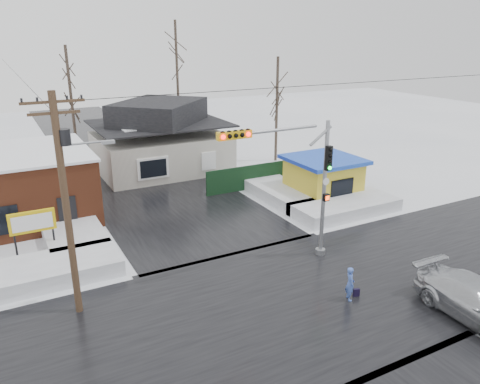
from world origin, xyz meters
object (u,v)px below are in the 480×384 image
utility_pole (67,194)px  pedestrian (350,284)px  car (479,302)px  traffic_signal (299,175)px  kiosk (323,178)px  marquee_sign (32,223)px

utility_pole → pedestrian: size_ratio=5.89×
utility_pole → car: (13.87, -8.15, -4.32)m
utility_pole → traffic_signal: bearing=-2.9°
kiosk → car: kiosk is taller
car → pedestrian: bearing=136.3°
kiosk → pedestrian: bearing=-122.6°
traffic_signal → car: 9.18m
traffic_signal → car: bearing=-65.3°
utility_pole → pedestrian: (10.34, -4.58, -4.35)m
traffic_signal → marquee_sign: (-11.43, 6.53, -2.62)m
marquee_sign → car: bearing=-43.4°
traffic_signal → marquee_sign: size_ratio=2.75×
kiosk → pedestrian: kiosk is taller
traffic_signal → marquee_sign: traffic_signal is taller
utility_pole → car: bearing=-30.4°
pedestrian → car: bearing=-113.9°
marquee_sign → kiosk: (18.50, 0.50, -0.46)m
traffic_signal → car: traffic_signal is taller
kiosk → traffic_signal: bearing=-135.2°
pedestrian → car: 5.01m
marquee_sign → pedestrian: 15.61m
car → marquee_sign: bearing=138.2°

